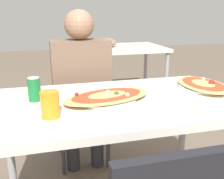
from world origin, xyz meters
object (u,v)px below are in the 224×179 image
dining_table (116,113)px  person_seated (81,77)px  pizza_main (107,97)px  pizza_second (203,85)px  drink_glass (50,104)px  soda_can (34,89)px  chair_far_seated (80,98)px

dining_table → person_seated: size_ratio=1.12×
pizza_main → pizza_second: bearing=6.4°
person_seated → pizza_main: 0.59m
drink_glass → pizza_second: drink_glass is taller
person_seated → pizza_second: bearing=142.1°
dining_table → person_seated: 0.61m
soda_can → drink_glass: soda_can is taller
drink_glass → chair_far_seated: bearing=74.0°
pizza_second → pizza_main: bearing=-173.6°
dining_table → person_seated: (-0.10, 0.60, 0.06)m
chair_far_seated → person_seated: 0.23m
person_seated → soda_can: bearing=57.4°
dining_table → chair_far_seated: chair_far_seated is taller
drink_glass → dining_table: bearing=22.8°
chair_far_seated → soda_can: bearing=62.4°
dining_table → person_seated: bearing=99.5°
chair_far_seated → pizza_main: chair_far_seated is taller
person_seated → soda_can: size_ratio=9.49×
person_seated → pizza_second: size_ratio=2.84×
dining_table → soda_can: bearing=166.1°
person_seated → drink_glass: 0.79m
drink_glass → person_seated: bearing=71.7°
dining_table → pizza_second: pizza_second is taller
chair_far_seated → soda_can: size_ratio=7.09×
person_seated → pizza_main: size_ratio=2.23×
chair_far_seated → drink_glass: 0.93m
chair_far_seated → pizza_second: 0.95m
person_seated → chair_far_seated: bearing=-90.0°
pizza_main → pizza_second: pizza_second is taller
person_seated → soda_can: 0.59m
drink_glass → pizza_main: bearing=27.1°
pizza_main → drink_glass: 0.34m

